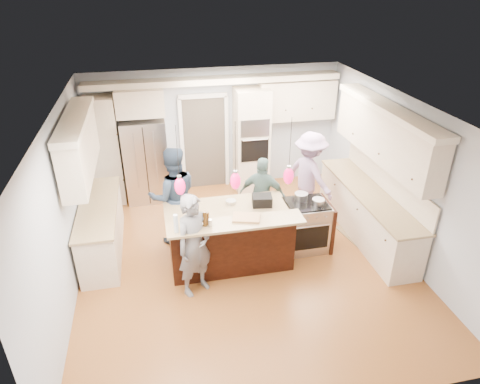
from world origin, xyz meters
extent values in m
plane|color=#A75E2D|center=(0.00, 0.00, 0.00)|extent=(6.00, 6.00, 0.00)
cube|color=#B2BCC6|center=(0.00, 3.00, 1.35)|extent=(5.50, 0.04, 2.70)
cube|color=#B2BCC6|center=(0.00, -3.00, 1.35)|extent=(5.50, 0.04, 2.70)
cube|color=#B2BCC6|center=(-2.75, 0.00, 1.35)|extent=(0.04, 6.00, 2.70)
cube|color=#B2BCC6|center=(2.75, 0.00, 1.35)|extent=(0.04, 6.00, 2.70)
cube|color=white|center=(0.00, 0.00, 2.70)|extent=(5.50, 6.00, 0.04)
cube|color=#B7B7BC|center=(-1.55, 2.64, 0.90)|extent=(0.90, 0.70, 1.80)
cube|color=beige|center=(0.75, 2.67, 1.15)|extent=(0.72, 0.64, 2.30)
cube|color=black|center=(0.75, 2.34, 1.55)|extent=(0.60, 0.02, 0.35)
cube|color=black|center=(0.75, 2.34, 1.05)|extent=(0.60, 0.02, 0.50)
cylinder|color=#B7B7BC|center=(0.75, 2.31, 1.30)|extent=(0.55, 0.02, 0.02)
cube|color=beige|center=(-2.35, 2.70, 1.15)|extent=(0.60, 0.58, 2.30)
cube|color=beige|center=(-1.55, 2.70, 2.15)|extent=(0.95, 0.58, 0.55)
cube|color=beige|center=(1.80, 2.82, 1.95)|extent=(1.70, 0.35, 0.85)
cube|color=beige|center=(0.00, 2.80, 2.48)|extent=(5.30, 0.38, 0.12)
cube|color=#4C443A|center=(-0.25, 2.99, 1.05)|extent=(0.90, 0.06, 2.10)
cube|color=white|center=(-0.25, 2.95, 2.13)|extent=(1.04, 0.06, 0.10)
cube|color=beige|center=(2.40, 0.30, 0.44)|extent=(0.60, 3.00, 0.88)
cube|color=tan|center=(2.40, 0.30, 0.90)|extent=(0.64, 3.05, 0.04)
cube|color=beige|center=(2.52, 0.30, 1.98)|extent=(0.35, 3.00, 0.85)
cube|color=beige|center=(2.51, 0.30, 2.46)|extent=(0.37, 3.10, 0.10)
cube|color=beige|center=(-2.40, 0.80, 0.44)|extent=(0.60, 2.20, 0.88)
cube|color=tan|center=(-2.40, 0.80, 0.90)|extent=(0.64, 2.25, 0.04)
cube|color=beige|center=(-2.52, 0.80, 1.98)|extent=(0.35, 2.20, 0.85)
cube|color=beige|center=(-2.51, 0.80, 2.46)|extent=(0.37, 2.30, 0.10)
cube|color=black|center=(-0.25, 0.15, 0.44)|extent=(2.00, 1.00, 0.88)
cube|color=tan|center=(-0.25, 0.15, 0.90)|extent=(2.10, 1.10, 0.04)
cube|color=black|center=(-0.25, -0.41, 0.54)|extent=(2.00, 0.12, 1.08)
cube|color=tan|center=(-0.25, -0.55, 1.10)|extent=(2.10, 0.42, 0.04)
cube|color=black|center=(0.36, 0.24, 1.01)|extent=(0.37, 0.31, 0.18)
cube|color=#B7B7BC|center=(1.13, 0.15, 0.45)|extent=(0.76, 0.66, 0.90)
cube|color=black|center=(1.13, -0.19, 0.40)|extent=(0.65, 0.01, 0.45)
cube|color=black|center=(1.13, 0.15, 0.91)|extent=(0.72, 0.59, 0.02)
cube|color=black|center=(1.54, 0.15, 0.44)|extent=(0.06, 0.71, 0.88)
cylinder|color=black|center=(-1.05, -0.51, 2.33)|extent=(0.01, 0.01, 0.75)
ellipsoid|color=#F30E58|center=(-1.05, -0.51, 1.80)|extent=(0.15, 0.15, 0.26)
cylinder|color=black|center=(-0.25, -0.51, 2.33)|extent=(0.01, 0.01, 0.75)
ellipsoid|color=#F30E58|center=(-0.25, -0.51, 1.80)|extent=(0.15, 0.15, 0.26)
cylinder|color=black|center=(0.55, -0.51, 2.33)|extent=(0.01, 0.01, 0.75)
ellipsoid|color=#F30E58|center=(0.55, -0.51, 1.80)|extent=(0.15, 0.15, 0.26)
imported|color=slate|center=(-0.90, -0.62, 0.84)|extent=(0.74, 0.66, 1.69)
imported|color=#27374D|center=(-1.10, 0.85, 0.92)|extent=(0.95, 0.77, 1.85)
imported|color=slate|center=(0.54, 0.85, 0.75)|extent=(0.95, 0.74, 1.51)
imported|color=#9C80AC|center=(1.60, 1.26, 0.88)|extent=(1.07, 1.31, 1.77)
cube|color=olive|center=(2.40, 0.20, 0.01)|extent=(0.86, 1.13, 0.01)
cylinder|color=silver|center=(-1.15, -0.63, 1.26)|extent=(0.09, 0.09, 0.29)
cylinder|color=#4F2E0E|center=(-0.72, -0.54, 1.24)|extent=(0.07, 0.07, 0.24)
cylinder|color=#4F2E0E|center=(-0.94, -0.62, 1.23)|extent=(0.06, 0.06, 0.22)
cylinder|color=#4F2E0E|center=(-0.68, -0.51, 1.23)|extent=(0.07, 0.07, 0.21)
cylinder|color=#B7B7BC|center=(-0.65, -0.58, 1.18)|extent=(0.07, 0.07, 0.12)
cube|color=tan|center=(-0.08, -0.47, 1.14)|extent=(0.48, 0.40, 0.03)
cylinder|color=#B7B7BC|center=(1.07, 0.26, 0.99)|extent=(0.23, 0.23, 0.13)
cylinder|color=#B7B7BC|center=(1.31, 0.04, 0.97)|extent=(0.21, 0.21, 0.11)
camera|label=1|loc=(-1.34, -5.93, 4.53)|focal=32.00mm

